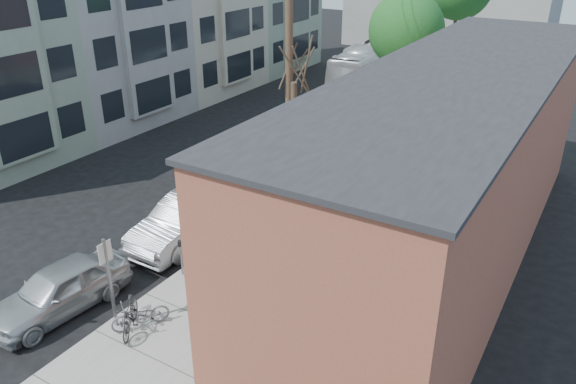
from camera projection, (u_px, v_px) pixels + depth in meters
The scene contains 25 objects.
ground at pixel (145, 251), 19.74m from camera, with size 120.00×120.00×0.00m, color black.
sidewalk at pixel (379, 169), 26.24m from camera, with size 4.50×58.00×0.15m, color #A5A099.
cafe_building at pixel (451, 169), 18.00m from camera, with size 6.60×20.20×6.61m.
apartment_row at pixel (158, 32), 34.16m from camera, with size 6.30×32.00×9.00m.
sign_post at pixel (109, 275), 15.14m from camera, with size 0.07×0.45×2.80m.
parking_meter_near at pixel (181, 252), 17.82m from camera, with size 0.14×0.14×1.24m.
parking_meter_far at pixel (318, 159), 24.96m from camera, with size 0.14×0.14×1.24m.
utility_pole_near at pixel (288, 74), 20.77m from camera, with size 3.57×0.28×10.00m.
utility_pole_far at pixel (416, 24), 31.52m from camera, with size 1.80×0.28×10.00m.
tree_bare at pixel (294, 147), 21.57m from camera, with size 0.24×0.24×5.03m.
tree_leafy_mid at pixel (406, 30), 29.32m from camera, with size 3.95×3.95×7.27m.
patio_chair_a at pixel (248, 334), 14.83m from camera, with size 0.50×0.50×0.88m, color #12401D, non-canonical shape.
patio_chair_b at pixel (217, 356), 14.09m from camera, with size 0.50×0.50×0.88m, color #12401D, non-canonical shape.
patron_grey at pixel (287, 248), 17.71m from camera, with size 0.72×0.47×1.98m, color gray.
patron_green at pixel (243, 319), 14.58m from camera, with size 0.94×0.73×1.93m, color #3A8033.
cyclist at pixel (233, 243), 18.18m from camera, with size 1.17×0.68×1.82m, color brown.
cyclist_bike at pixel (234, 254), 18.36m from camera, with size 0.64×1.82×0.96m, color black.
parked_bike_a at pixel (130, 316), 15.45m from camera, with size 0.46×1.62×0.97m, color black.
parked_bike_b at pixel (140, 315), 15.59m from camera, with size 0.57×1.63×0.86m, color slate.
car_0 at pixel (59, 289), 16.42m from camera, with size 1.73×4.31×1.47m, color #B0B5B8.
car_1 at pixel (188, 219), 20.15m from camera, with size 1.77×5.07×1.67m, color #A5A7AC.
car_2 at pixel (277, 164), 24.77m from camera, with size 2.41×5.92×1.72m, color black.
car_3 at pixel (332, 126), 29.76m from camera, with size 2.49×5.41×1.50m, color #96989D.
car_4 at pixel (377, 99), 34.10m from camera, with size 1.76×5.04×1.66m, color #9A9EA1.
bus at pixel (367, 64), 40.11m from camera, with size 2.32×9.93×2.77m, color white.
Camera 1 is at (13.06, -11.90, 10.36)m, focal length 35.00 mm.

